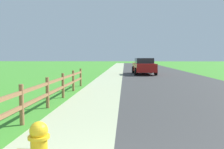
% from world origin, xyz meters
% --- Properties ---
extents(ground_plane, '(120.00, 120.00, 0.00)m').
position_xyz_m(ground_plane, '(0.00, 25.00, 0.00)').
color(ground_plane, '#40912D').
extents(road_asphalt, '(7.00, 66.00, 0.01)m').
position_xyz_m(road_asphalt, '(3.50, 27.00, 0.00)').
color(road_asphalt, '#3B3B3B').
rests_on(road_asphalt, ground).
extents(curb_concrete, '(6.00, 66.00, 0.01)m').
position_xyz_m(curb_concrete, '(-3.00, 27.00, 0.00)').
color(curb_concrete, '#ACB68E').
rests_on(curb_concrete, ground).
extents(grass_verge, '(5.00, 66.00, 0.00)m').
position_xyz_m(grass_verge, '(-4.50, 27.00, 0.01)').
color(grass_verge, '#40912D').
rests_on(grass_verge, ground).
extents(rail_fence, '(0.11, 11.48, 1.00)m').
position_xyz_m(rail_fence, '(-2.29, 6.05, 0.58)').
color(rail_fence, olive).
rests_on(rail_fence, ground).
extents(parked_suv_red, '(2.16, 4.62, 1.53)m').
position_xyz_m(parked_suv_red, '(2.00, 21.05, 0.78)').
color(parked_suv_red, maroon).
rests_on(parked_suv_red, ground).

